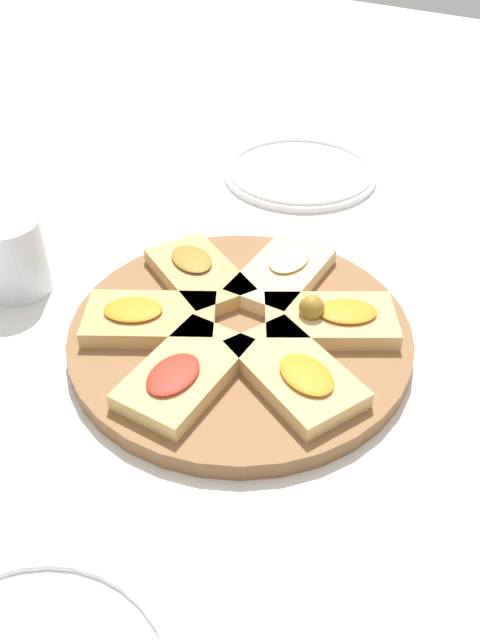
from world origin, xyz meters
name	(u,v)px	position (x,y,z in m)	size (l,w,h in m)	color
ground_plane	(240,340)	(0.00, 0.00, 0.00)	(3.00, 3.00, 0.00)	silver
serving_board	(240,334)	(0.00, 0.00, 0.01)	(0.38, 0.38, 0.02)	brown
focaccia_slice_0	(295,373)	(-0.04, -0.09, 0.03)	(0.13, 0.16, 0.03)	tan
focaccia_slice_1	(330,318)	(0.05, -0.08, 0.03)	(0.15, 0.16, 0.04)	tan
focaccia_slice_2	(282,274)	(0.10, 0.01, 0.03)	(0.15, 0.09, 0.03)	#E5C689
focaccia_slice_3	(198,273)	(0.04, 0.09, 0.03)	(0.13, 0.16, 0.03)	tan
focaccia_slice_4	(149,318)	(-0.05, 0.08, 0.03)	(0.14, 0.16, 0.03)	tan
focaccia_slice_5	(188,374)	(-0.10, 0.00, 0.03)	(0.15, 0.09, 0.03)	tan
plate_right	(300,171)	(0.39, 0.14, 0.01)	(0.25, 0.25, 0.02)	white
water_glass	(13,256)	(-0.07, 0.28, 0.05)	(0.08, 0.08, 0.09)	silver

